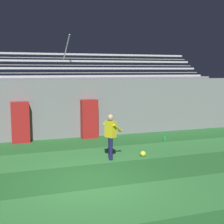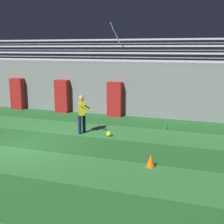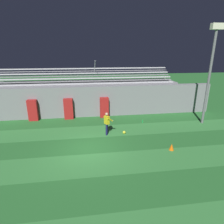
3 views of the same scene
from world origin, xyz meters
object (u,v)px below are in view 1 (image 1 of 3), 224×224
(goalkeeper, at_px, (111,134))
(water_bottle, at_px, (165,139))
(padding_pillar_gate_left, at_px, (20,122))
(soccer_ball, at_px, (143,154))
(padding_pillar_gate_right, at_px, (89,119))

(goalkeeper, height_order, water_bottle, goalkeeper)
(padding_pillar_gate_left, height_order, water_bottle, padding_pillar_gate_left)
(goalkeeper, bearing_deg, water_bottle, 30.38)
(soccer_ball, bearing_deg, goalkeeper, 175.38)
(padding_pillar_gate_left, distance_m, goalkeeper, 4.84)
(water_bottle, bearing_deg, goalkeeper, -149.62)
(padding_pillar_gate_right, bearing_deg, padding_pillar_gate_left, 180.00)
(padding_pillar_gate_right, relative_size, soccer_ball, 8.43)
(goalkeeper, xyz_separation_m, water_bottle, (3.27, 1.92, -0.83))
(soccer_ball, bearing_deg, padding_pillar_gate_left, 137.73)
(goalkeeper, bearing_deg, padding_pillar_gate_right, 87.29)
(water_bottle, bearing_deg, padding_pillar_gate_right, 148.90)
(soccer_ball, height_order, water_bottle, water_bottle)
(goalkeeper, height_order, soccer_ball, goalkeeper)
(padding_pillar_gate_left, height_order, soccer_ball, padding_pillar_gate_left)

